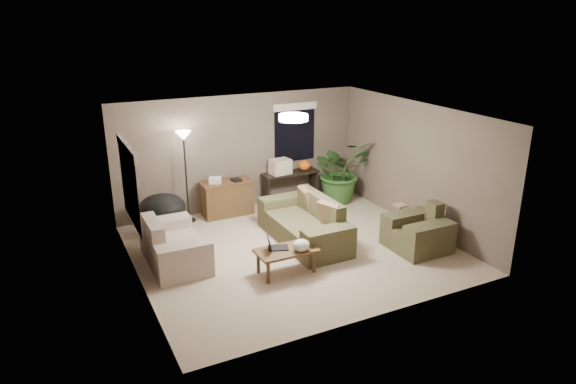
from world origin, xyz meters
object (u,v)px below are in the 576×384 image
main_sofa (305,226)px  floor_lamp (184,147)px  houseplant (340,177)px  cat_scratching_post (400,218)px  coffee_table (286,253)px  papasan_chair (162,211)px  loveseat (173,247)px  desk (227,198)px  armchair (418,233)px  console_table (290,185)px

main_sofa → floor_lamp: 2.89m
floor_lamp → houseplant: bearing=-5.7°
main_sofa → cat_scratching_post: size_ratio=4.40×
coffee_table → papasan_chair: bearing=119.9°
loveseat → floor_lamp: bearing=66.2°
floor_lamp → cat_scratching_post: size_ratio=3.82×
papasan_chair → floor_lamp: (0.62, 0.42, 1.13)m
main_sofa → houseplant: size_ratio=1.52×
coffee_table → desk: (0.03, 2.90, 0.02)m
armchair → console_table: 3.32m
papasan_chair → armchair: bearing=-34.4°
loveseat → papasan_chair: bearing=83.5°
houseplant → papasan_chair: bearing=-179.0°
main_sofa → console_table: size_ratio=1.69×
main_sofa → houseplant: bearing=42.2°
loveseat → desk: loveseat is taller
armchair → desk: (-2.54, 3.14, 0.08)m
floor_lamp → cat_scratching_post: floor_lamp is taller
cat_scratching_post → main_sofa: bearing=171.2°
loveseat → coffee_table: loveseat is taller
main_sofa → floor_lamp: floor_lamp is taller
console_table → papasan_chair: (-2.98, -0.40, 0.03)m
houseplant → cat_scratching_post: size_ratio=2.89×
coffee_table → papasan_chair: (-1.45, 2.51, 0.11)m
floor_lamp → papasan_chair: bearing=-146.1°
console_table → papasan_chair: papasan_chair is taller
loveseat → floor_lamp: (0.77, 1.75, 1.30)m
coffee_table → houseplant: (2.64, 2.58, 0.20)m
armchair → main_sofa: bearing=143.5°
loveseat → cat_scratching_post: 4.51m
desk → papasan_chair: (-1.47, -0.39, 0.09)m
armchair → cat_scratching_post: size_ratio=2.00×
loveseat → desk: bearing=46.7°
armchair → console_table: armchair is taller
main_sofa → desk: size_ratio=2.00×
floor_lamp → houseplant: floor_lamp is taller
desk → armchair: bearing=-51.0°
desk → houseplant: houseplant is taller
loveseat → houseplant: size_ratio=1.11×
loveseat → houseplant: 4.47m
coffee_table → desk: bearing=89.5°
cat_scratching_post → papasan_chair: bearing=157.2°
loveseat → coffee_table: (1.60, -1.18, 0.06)m
main_sofa → desk: main_sofa is taller
console_table → coffee_table: bearing=-117.8°
coffee_table → console_table: 3.29m
main_sofa → console_table: main_sofa is taller
armchair → houseplant: bearing=88.5°
console_table → floor_lamp: 2.63m
armchair → papasan_chair: bearing=145.6°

